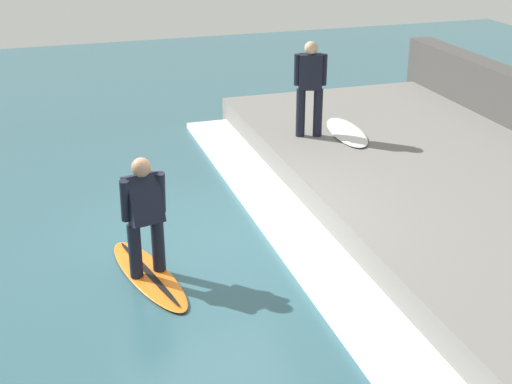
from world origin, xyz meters
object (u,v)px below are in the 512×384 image
Objects in this scene: surfer_riding at (144,211)px; surfer_waiting_near at (310,84)px; surfboard_waiting_near at (347,132)px; surfboard_riding at (149,274)px.

surfer_waiting_near is (3.39, 3.16, 0.50)m from surfer_riding.
surfer_riding is at bearing -136.99° from surfer_waiting_near.
surfer_waiting_near reaches higher than surfer_riding.
surfer_waiting_near is 1.14m from surfboard_waiting_near.
surfer_waiting_near is at bearing 172.44° from surfboard_waiting_near.
surfboard_riding is 1.36× the size of surfer_riding.
surfer_waiting_near reaches higher than surfboard_riding.
surfer_riding is at bearing -135.00° from surfboard_riding.
surfer_riding is 0.93× the size of surfer_waiting_near.
surfboard_waiting_near is at bearing 36.98° from surfer_riding.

